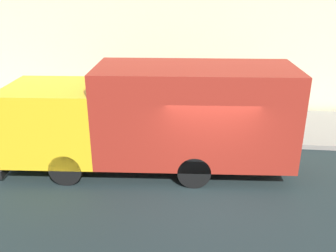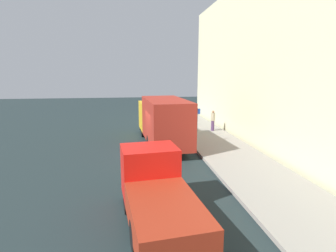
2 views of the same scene
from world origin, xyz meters
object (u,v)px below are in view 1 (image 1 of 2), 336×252
Objects in this scene: traffic_cone_orange at (51,122)px; large_utility_truck at (155,116)px; street_sign_post at (190,98)px; pedestrian_walking at (98,92)px.

large_utility_truck is at bearing -118.19° from traffic_cone_orange.
street_sign_post is at bearing -26.80° from large_utility_truck.
traffic_cone_orange is 5.46m from street_sign_post.
street_sign_post is (2.21, -0.95, -0.12)m from large_utility_truck.
pedestrian_walking reaches higher than traffic_cone_orange.
large_utility_truck is at bearing 156.66° from street_sign_post.
street_sign_post reaches higher than traffic_cone_orange.
large_utility_truck is 14.59× the size of traffic_cone_orange.
traffic_cone_orange is at bearing -143.57° from pedestrian_walking.
street_sign_post is (-0.14, -5.33, 1.18)m from traffic_cone_orange.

